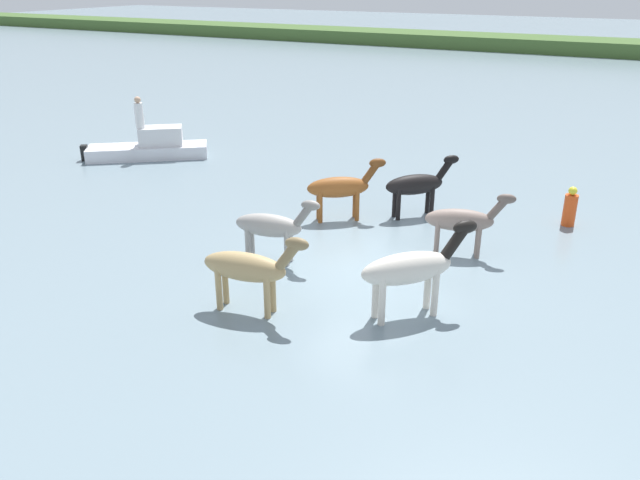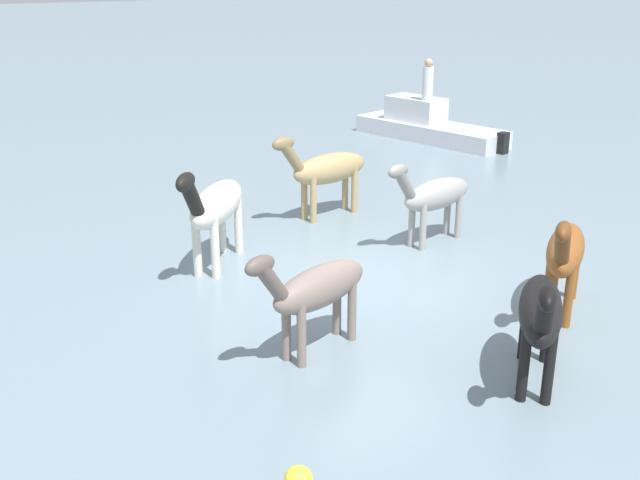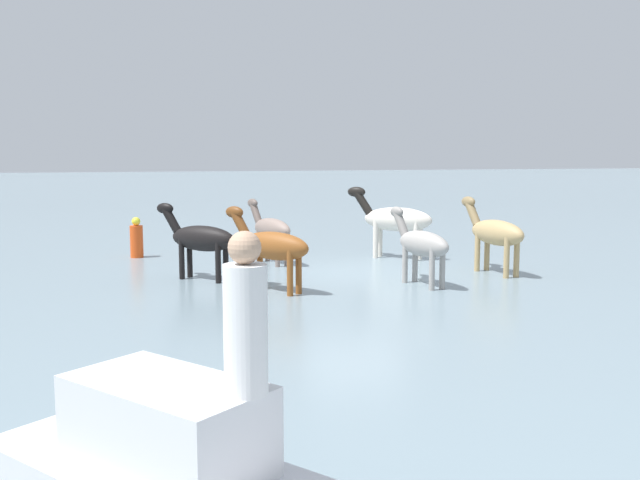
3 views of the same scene
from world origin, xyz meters
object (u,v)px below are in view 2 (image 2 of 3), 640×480
object	(u,v)px
horse_rear_stallion	(434,195)
horse_pinto_flank	(215,206)
horse_chestnut_trailing	(327,169)
person_watcher_seated	(428,81)
horse_gray_outer	(565,252)
horse_lead	(540,313)
boat_motor_center	(428,129)
horse_mid_herd	(316,289)

from	to	relation	value
horse_rear_stallion	horse_pinto_flank	bearing A→B (deg)	-24.97
horse_chestnut_trailing	person_watcher_seated	xyz separation A→B (m)	(-6.17, -4.63, 0.74)
horse_gray_outer	person_watcher_seated	bearing A→B (deg)	-155.50
horse_rear_stallion	person_watcher_seated	distance (m)	8.78
horse_rear_stallion	horse_lead	distance (m)	5.05
boat_motor_center	horse_pinto_flank	bearing A→B (deg)	108.68
horse_mid_herd	horse_lead	world-z (taller)	horse_lead
horse_pinto_flank	horse_gray_outer	size ratio (longest dim) A/B	1.05
horse_rear_stallion	horse_lead	size ratio (longest dim) A/B	1.18
horse_lead	horse_chestnut_trailing	bearing A→B (deg)	-143.91
horse_lead	person_watcher_seated	distance (m)	13.73
horse_chestnut_trailing	horse_mid_herd	bearing A→B (deg)	49.14
horse_chestnut_trailing	person_watcher_seated	world-z (taller)	person_watcher_seated
horse_gray_outer	horse_lead	size ratio (longest dim) A/B	1.09
horse_gray_outer	horse_rear_stallion	xyz separation A→B (m)	(-0.24, -3.34, -0.05)
horse_rear_stallion	horse_mid_herd	bearing A→B (deg)	21.45
horse_pinto_flank	person_watcher_seated	world-z (taller)	person_watcher_seated
horse_pinto_flank	horse_chestnut_trailing	bearing A→B (deg)	157.80
boat_motor_center	horse_chestnut_trailing	bearing A→B (deg)	112.31
boat_motor_center	horse_gray_outer	bearing A→B (deg)	136.91
horse_pinto_flank	person_watcher_seated	bearing A→B (deg)	166.47
horse_gray_outer	horse_lead	bearing A→B (deg)	-2.22
horse_mid_herd	horse_gray_outer	bearing A→B (deg)	150.48
horse_gray_outer	horse_lead	world-z (taller)	horse_gray_outer
boat_motor_center	horse_lead	bearing A→B (deg)	132.87
horse_gray_outer	horse_chestnut_trailing	bearing A→B (deg)	-120.74
horse_lead	horse_pinto_flank	bearing A→B (deg)	-116.05
horse_chestnut_trailing	horse_gray_outer	xyz separation A→B (m)	(-0.67, 5.68, -0.03)
horse_chestnut_trailing	horse_rear_stallion	distance (m)	2.52
boat_motor_center	person_watcher_seated	distance (m)	1.44
horse_gray_outer	horse_mid_herd	distance (m)	3.83
horse_chestnut_trailing	horse_lead	distance (m)	7.06
horse_chestnut_trailing	horse_lead	bearing A→B (deg)	72.01
horse_chestnut_trailing	horse_rear_stallion	size ratio (longest dim) A/B	1.08
horse_gray_outer	horse_rear_stallion	distance (m)	3.35
person_watcher_seated	boat_motor_center	bearing A→B (deg)	-144.70
horse_lead	person_watcher_seated	size ratio (longest dim) A/B	1.55
horse_lead	person_watcher_seated	bearing A→B (deg)	-166.82
horse_lead	horse_mid_herd	bearing A→B (deg)	-91.65
horse_mid_herd	boat_motor_center	distance (m)	13.50
horse_mid_herd	horse_lead	bearing A→B (deg)	115.46
horse_mid_herd	person_watcher_seated	size ratio (longest dim) A/B	1.80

